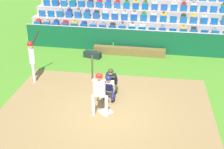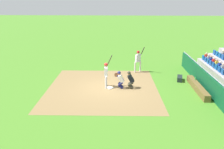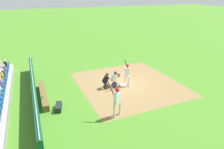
% 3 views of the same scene
% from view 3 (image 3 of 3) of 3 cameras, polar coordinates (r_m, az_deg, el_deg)
% --- Properties ---
extents(ground_plane, '(160.00, 160.00, 0.00)m').
position_cam_3_polar(ground_plane, '(16.53, 3.04, -2.84)').
color(ground_plane, '#447E24').
extents(infield_dirt_patch, '(8.51, 7.94, 0.01)m').
position_cam_3_polar(infield_dirt_patch, '(16.73, 4.60, -2.55)').
color(infield_dirt_patch, olive).
rests_on(infield_dirt_patch, ground_plane).
extents(home_plate_marker, '(0.62, 0.62, 0.02)m').
position_cam_3_polar(home_plate_marker, '(16.52, 3.04, -2.79)').
color(home_plate_marker, white).
rests_on(home_plate_marker, infield_dirt_patch).
extents(batter_at_plate, '(0.69, 0.57, 2.29)m').
position_cam_3_polar(batter_at_plate, '(16.04, 4.23, 0.71)').
color(batter_at_plate, silver).
rests_on(batter_at_plate, ground_plane).
extents(catcher_crouching, '(0.47, 0.71, 1.27)m').
position_cam_3_polar(catcher_crouching, '(15.94, 0.72, -0.99)').
color(catcher_crouching, '#1A1D52').
rests_on(catcher_crouching, ground_plane).
extents(home_plate_umpire, '(0.49, 0.53, 1.26)m').
position_cam_3_polar(home_plate_umpire, '(15.70, -1.67, -1.48)').
color(home_plate_umpire, '#2A2B1F').
rests_on(home_plate_umpire, ground_plane).
extents(dugout_wall, '(12.29, 0.24, 1.37)m').
position_cam_3_polar(dugout_wall, '(14.94, -20.72, -4.44)').
color(dugout_wall, '#0E4B2B').
rests_on(dugout_wall, ground_plane).
extents(dugout_bench, '(4.06, 0.40, 0.44)m').
position_cam_3_polar(dugout_bench, '(15.27, -18.48, -5.37)').
color(dugout_bench, brown).
rests_on(dugout_bench, ground_plane).
extents(water_bottle_on_bench, '(0.07, 0.07, 0.20)m').
position_cam_3_polar(water_bottle_on_bench, '(14.29, -18.69, -5.93)').
color(water_bottle_on_bench, green).
rests_on(water_bottle_on_bench, dugout_bench).
extents(equipment_duffel_bag, '(1.03, 0.57, 0.35)m').
position_cam_3_polar(equipment_duffel_bag, '(13.60, -14.58, -8.69)').
color(equipment_duffel_bag, black).
rests_on(equipment_duffel_bag, ground_plane).
extents(on_deck_batter, '(0.52, 0.84, 2.26)m').
position_cam_3_polar(on_deck_batter, '(12.02, 1.39, -6.70)').
color(on_deck_batter, silver).
rests_on(on_deck_batter, ground_plane).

